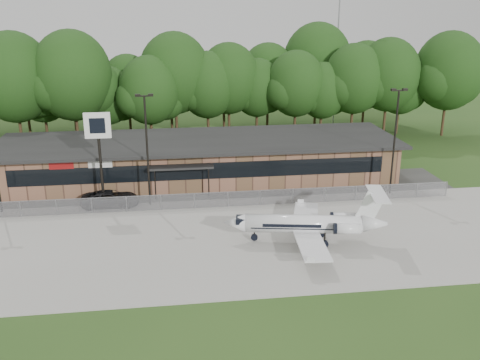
{
  "coord_description": "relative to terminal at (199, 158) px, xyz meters",
  "views": [
    {
      "loc": [
        -2.97,
        -29.98,
        17.63
      ],
      "look_at": [
        2.7,
        12.0,
        3.58
      ],
      "focal_mm": 40.0,
      "sensor_mm": 36.0,
      "label": 1
    }
  ],
  "objects": [
    {
      "name": "radio_mast",
      "position": [
        22.0,
        24.06,
        10.32
      ],
      "size": [
        0.2,
        0.2,
        25.0
      ],
      "primitive_type": "cylinder",
      "color": "gray",
      "rests_on": "ground"
    },
    {
      "name": "light_pole_right",
      "position": [
        18.0,
        -7.44,
        3.8
      ],
      "size": [
        1.55,
        0.3,
        10.23
      ],
      "color": "black",
      "rests_on": "ground"
    },
    {
      "name": "pole_sign",
      "position": [
        -9.16,
        -7.14,
        4.45
      ],
      "size": [
        2.27,
        0.29,
        8.66
      ],
      "rotation": [
        0.0,
        0.0,
        0.0
      ],
      "color": "black",
      "rests_on": "ground"
    },
    {
      "name": "treeline",
      "position": [
        0.0,
        18.06,
        5.32
      ],
      "size": [
        72.0,
        12.0,
        15.0
      ],
      "primitive_type": null,
      "color": "#123310",
      "rests_on": "ground"
    },
    {
      "name": "apron",
      "position": [
        0.0,
        -15.94,
        -2.14
      ],
      "size": [
        64.0,
        18.0,
        0.08
      ],
      "primitive_type": "cube",
      "color": "#9E9B93",
      "rests_on": "ground"
    },
    {
      "name": "terminal",
      "position": [
        0.0,
        0.0,
        0.0
      ],
      "size": [
        41.0,
        11.65,
        4.3
      ],
      "color": "#8F5E47",
      "rests_on": "ground"
    },
    {
      "name": "parking_lot",
      "position": [
        0.0,
        -4.44,
        -2.15
      ],
      "size": [
        50.0,
        9.0,
        0.06
      ],
      "primitive_type": "cube",
      "color": "#383835",
      "rests_on": "ground"
    },
    {
      "name": "ground",
      "position": [
        0.0,
        -23.94,
        -2.18
      ],
      "size": [
        160.0,
        160.0,
        0.0
      ],
      "primitive_type": "plane",
      "color": "#28491A",
      "rests_on": "ground"
    },
    {
      "name": "suv",
      "position": [
        -8.55,
        -7.17,
        -1.45
      ],
      "size": [
        5.23,
        2.47,
        1.45
      ],
      "primitive_type": "imported",
      "rotation": [
        0.0,
        0.0,
        1.58
      ],
      "color": "#28272A",
      "rests_on": "ground"
    },
    {
      "name": "business_jet",
      "position": [
        7.31,
        -17.27,
        -0.66
      ],
      "size": [
        12.61,
        11.31,
        4.25
      ],
      "rotation": [
        0.0,
        0.0,
        -0.18
      ],
      "color": "white",
      "rests_on": "ground"
    },
    {
      "name": "light_pole_mid",
      "position": [
        -5.0,
        -7.44,
        3.8
      ],
      "size": [
        1.55,
        0.3,
        10.23
      ],
      "color": "black",
      "rests_on": "ground"
    },
    {
      "name": "fence",
      "position": [
        0.0,
        -8.94,
        -1.4
      ],
      "size": [
        46.0,
        0.04,
        1.52
      ],
      "color": "gray",
      "rests_on": "ground"
    }
  ]
}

